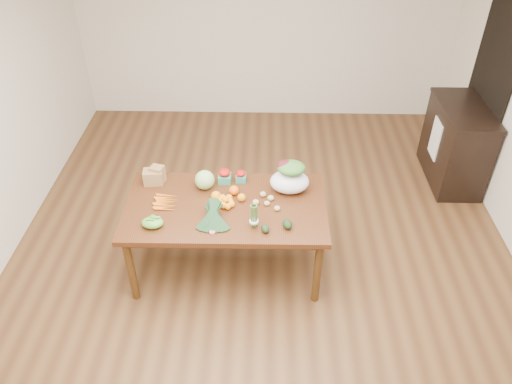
{
  "coord_description": "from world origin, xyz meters",
  "views": [
    {
      "loc": [
        0.03,
        -3.54,
        3.53
      ],
      "look_at": [
        -0.06,
        0.0,
        0.82
      ],
      "focal_mm": 35.0,
      "sensor_mm": 36.0,
      "label": 1
    }
  ],
  "objects_px": {
    "paper_bag": "(153,175)",
    "cabbage": "(205,180)",
    "asparagus_bundle": "(254,216)",
    "cabinet": "(456,144)",
    "salad_bag": "(290,178)",
    "dining_table": "(227,237)",
    "mandarin_cluster": "(225,201)",
    "kale_bunch": "(213,218)"
  },
  "relations": [
    {
      "from": "paper_bag",
      "to": "dining_table",
      "type": "bearing_deg",
      "value": -24.81
    },
    {
      "from": "kale_bunch",
      "to": "cabbage",
      "type": "bearing_deg",
      "value": 102.75
    },
    {
      "from": "dining_table",
      "to": "asparagus_bundle",
      "type": "height_order",
      "value": "asparagus_bundle"
    },
    {
      "from": "cabbage",
      "to": "salad_bag",
      "type": "height_order",
      "value": "salad_bag"
    },
    {
      "from": "cabinet",
      "to": "salad_bag",
      "type": "distance_m",
      "value": 2.4
    },
    {
      "from": "paper_bag",
      "to": "cabbage",
      "type": "distance_m",
      "value": 0.49
    },
    {
      "from": "cabinet",
      "to": "salad_bag",
      "type": "relative_size",
      "value": 2.84
    },
    {
      "from": "paper_bag",
      "to": "cabinet",
      "type": "bearing_deg",
      "value": 20.49
    },
    {
      "from": "paper_bag",
      "to": "salad_bag",
      "type": "bearing_deg",
      "value": -4.06
    },
    {
      "from": "cabinet",
      "to": "salad_bag",
      "type": "bearing_deg",
      "value": -146.63
    },
    {
      "from": "dining_table",
      "to": "cabinet",
      "type": "bearing_deg",
      "value": 30.56
    },
    {
      "from": "mandarin_cluster",
      "to": "salad_bag",
      "type": "relative_size",
      "value": 0.5
    },
    {
      "from": "cabinet",
      "to": "mandarin_cluster",
      "type": "distance_m",
      "value": 2.99
    },
    {
      "from": "dining_table",
      "to": "paper_bag",
      "type": "distance_m",
      "value": 0.89
    },
    {
      "from": "paper_bag",
      "to": "asparagus_bundle",
      "type": "height_order",
      "value": "asparagus_bundle"
    },
    {
      "from": "mandarin_cluster",
      "to": "kale_bunch",
      "type": "relative_size",
      "value": 0.45
    },
    {
      "from": "cabbage",
      "to": "mandarin_cluster",
      "type": "xyz_separation_m",
      "value": [
        0.21,
        -0.25,
        -0.04
      ]
    },
    {
      "from": "cabinet",
      "to": "paper_bag",
      "type": "xyz_separation_m",
      "value": [
        -3.24,
        -1.21,
        0.36
      ]
    },
    {
      "from": "paper_bag",
      "to": "asparagus_bundle",
      "type": "relative_size",
      "value": 0.95
    },
    {
      "from": "salad_bag",
      "to": "asparagus_bundle",
      "type": "bearing_deg",
      "value": -121.09
    },
    {
      "from": "mandarin_cluster",
      "to": "salad_bag",
      "type": "bearing_deg",
      "value": 21.81
    },
    {
      "from": "dining_table",
      "to": "mandarin_cluster",
      "type": "height_order",
      "value": "mandarin_cluster"
    },
    {
      "from": "kale_bunch",
      "to": "salad_bag",
      "type": "distance_m",
      "value": 0.83
    },
    {
      "from": "cabinet",
      "to": "dining_table",
      "type": "bearing_deg",
      "value": -148.98
    },
    {
      "from": "cabinet",
      "to": "mandarin_cluster",
      "type": "bearing_deg",
      "value": -149.01
    },
    {
      "from": "paper_bag",
      "to": "asparagus_bundle",
      "type": "xyz_separation_m",
      "value": [
        0.96,
        -0.6,
        0.04
      ]
    },
    {
      "from": "mandarin_cluster",
      "to": "kale_bunch",
      "type": "distance_m",
      "value": 0.29
    },
    {
      "from": "cabbage",
      "to": "asparagus_bundle",
      "type": "relative_size",
      "value": 0.73
    },
    {
      "from": "mandarin_cluster",
      "to": "salad_bag",
      "type": "distance_m",
      "value": 0.62
    },
    {
      "from": "cabbage",
      "to": "mandarin_cluster",
      "type": "distance_m",
      "value": 0.33
    },
    {
      "from": "mandarin_cluster",
      "to": "asparagus_bundle",
      "type": "bearing_deg",
      "value": -47.67
    },
    {
      "from": "cabbage",
      "to": "kale_bunch",
      "type": "relative_size",
      "value": 0.45
    },
    {
      "from": "cabbage",
      "to": "asparagus_bundle",
      "type": "bearing_deg",
      "value": -49.04
    },
    {
      "from": "mandarin_cluster",
      "to": "cabbage",
      "type": "bearing_deg",
      "value": 129.34
    },
    {
      "from": "asparagus_bundle",
      "to": "paper_bag",
      "type": "bearing_deg",
      "value": 147.21
    },
    {
      "from": "cabinet",
      "to": "mandarin_cluster",
      "type": "height_order",
      "value": "cabinet"
    },
    {
      "from": "asparagus_bundle",
      "to": "cabbage",
      "type": "bearing_deg",
      "value": 130.5
    },
    {
      "from": "cabbage",
      "to": "salad_bag",
      "type": "xyz_separation_m",
      "value": [
        0.78,
        -0.02,
        0.05
      ]
    },
    {
      "from": "mandarin_cluster",
      "to": "kale_bunch",
      "type": "bearing_deg",
      "value": -106.84
    },
    {
      "from": "paper_bag",
      "to": "cabbage",
      "type": "relative_size",
      "value": 1.31
    },
    {
      "from": "cabinet",
      "to": "asparagus_bundle",
      "type": "distance_m",
      "value": 2.95
    },
    {
      "from": "cabbage",
      "to": "mandarin_cluster",
      "type": "bearing_deg",
      "value": -50.66
    }
  ]
}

